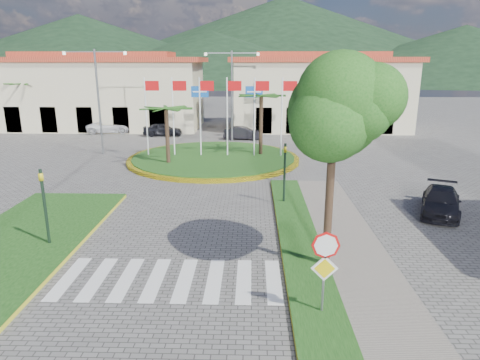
{
  "coord_description": "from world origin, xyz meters",
  "views": [
    {
      "loc": [
        2.83,
        -8.99,
        7.17
      ],
      "look_at": [
        2.35,
        8.0,
        2.41
      ],
      "focal_mm": 32.0,
      "sensor_mm": 36.0,
      "label": 1
    }
  ],
  "objects_px": {
    "stop_sign": "(325,260)",
    "car_side_right": "(441,201)",
    "car_dark_b": "(243,133)",
    "deciduous_tree": "(334,124)",
    "car_dark_a": "(163,129)",
    "roundabout_island": "(214,158)",
    "white_van": "(110,127)"
  },
  "relations": [
    {
      "from": "stop_sign",
      "to": "car_dark_b",
      "type": "relative_size",
      "value": 0.73
    },
    {
      "from": "stop_sign",
      "to": "deciduous_tree",
      "type": "bearing_deg",
      "value": 78.82
    },
    {
      "from": "car_dark_a",
      "to": "car_side_right",
      "type": "distance_m",
      "value": 28.14
    },
    {
      "from": "stop_sign",
      "to": "car_dark_a",
      "type": "xyz_separation_m",
      "value": [
        -10.87,
        30.58,
        -1.16
      ]
    },
    {
      "from": "roundabout_island",
      "to": "car_side_right",
      "type": "distance_m",
      "value": 16.36
    },
    {
      "from": "deciduous_tree",
      "to": "car_dark_a",
      "type": "relative_size",
      "value": 1.83
    },
    {
      "from": "stop_sign",
      "to": "car_side_right",
      "type": "height_order",
      "value": "stop_sign"
    },
    {
      "from": "car_dark_a",
      "to": "roundabout_island",
      "type": "bearing_deg",
      "value": -152.88
    },
    {
      "from": "roundabout_island",
      "to": "car_dark_a",
      "type": "bearing_deg",
      "value": 119.52
    },
    {
      "from": "white_van",
      "to": "car_side_right",
      "type": "bearing_deg",
      "value": -142.82
    },
    {
      "from": "roundabout_island",
      "to": "deciduous_tree",
      "type": "distance_m",
      "value": 18.55
    },
    {
      "from": "car_dark_b",
      "to": "car_side_right",
      "type": "relative_size",
      "value": 0.87
    },
    {
      "from": "car_dark_b",
      "to": "car_dark_a",
      "type": "bearing_deg",
      "value": 80.61
    },
    {
      "from": "stop_sign",
      "to": "car_dark_a",
      "type": "height_order",
      "value": "stop_sign"
    },
    {
      "from": "stop_sign",
      "to": "car_side_right",
      "type": "xyz_separation_m",
      "value": [
        7.1,
        8.93,
        -1.18
      ]
    },
    {
      "from": "white_van",
      "to": "car_dark_b",
      "type": "bearing_deg",
      "value": -112.14
    },
    {
      "from": "white_van",
      "to": "car_dark_a",
      "type": "height_order",
      "value": "white_van"
    },
    {
      "from": "stop_sign",
      "to": "car_dark_b",
      "type": "distance_m",
      "value": 29.0
    },
    {
      "from": "stop_sign",
      "to": "car_side_right",
      "type": "relative_size",
      "value": 0.63
    },
    {
      "from": "roundabout_island",
      "to": "car_dark_a",
      "type": "height_order",
      "value": "roundabout_island"
    },
    {
      "from": "car_dark_a",
      "to": "car_dark_b",
      "type": "relative_size",
      "value": 1.02
    },
    {
      "from": "white_van",
      "to": "car_dark_a",
      "type": "bearing_deg",
      "value": -114.14
    },
    {
      "from": "deciduous_tree",
      "to": "car_dark_b",
      "type": "bearing_deg",
      "value": 97.73
    },
    {
      "from": "car_dark_a",
      "to": "white_van",
      "type": "bearing_deg",
      "value": 71.76
    },
    {
      "from": "car_dark_a",
      "to": "car_side_right",
      "type": "bearing_deg",
      "value": -142.72
    },
    {
      "from": "roundabout_island",
      "to": "car_side_right",
      "type": "xyz_separation_m",
      "value": [
        12.0,
        -11.11,
        0.43
      ]
    },
    {
      "from": "car_dark_a",
      "to": "car_side_right",
      "type": "height_order",
      "value": "car_dark_a"
    },
    {
      "from": "roundabout_island",
      "to": "deciduous_tree",
      "type": "bearing_deg",
      "value": -72.09
    },
    {
      "from": "white_van",
      "to": "car_side_right",
      "type": "xyz_separation_m",
      "value": [
        23.67,
        -23.27,
        -0.04
      ]
    },
    {
      "from": "car_dark_a",
      "to": "car_dark_b",
      "type": "height_order",
      "value": "car_dark_a"
    },
    {
      "from": "car_side_right",
      "to": "stop_sign",
      "type": "bearing_deg",
      "value": -105.63
    },
    {
      "from": "roundabout_island",
      "to": "car_dark_a",
      "type": "distance_m",
      "value": 12.13
    }
  ]
}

